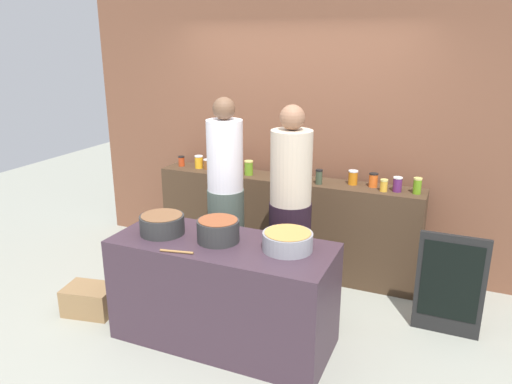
{
  "coord_description": "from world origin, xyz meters",
  "views": [
    {
      "loc": [
        1.58,
        -3.33,
        2.31
      ],
      "look_at": [
        0.0,
        0.35,
        1.05
      ],
      "focal_mm": 34.37,
      "sensor_mm": 36.0,
      "label": 1
    }
  ],
  "objects_px": {
    "preserve_jar_7": "(288,171)",
    "bread_crate": "(90,300)",
    "preserve_jar_1": "(199,162)",
    "cooking_pot_left": "(162,224)",
    "cooking_pot_center": "(218,231)",
    "preserve_jar_9": "(319,177)",
    "cook_with_tongs": "(226,208)",
    "preserve_jar_10": "(353,177)",
    "cooking_pot_right": "(288,241)",
    "cook_in_cap": "(290,222)",
    "preserve_jar_5": "(236,165)",
    "preserve_jar_2": "(207,164)",
    "preserve_jar_13": "(397,184)",
    "preserve_jar_6": "(249,168)",
    "preserve_jar_14": "(417,186)",
    "preserve_jar_12": "(384,185)",
    "preserve_jar_3": "(219,165)",
    "preserve_jar_11": "(373,180)",
    "wooden_spoon": "(177,252)",
    "preserve_jar_8": "(303,175)",
    "chalkboard_sign": "(450,285)",
    "preserve_jar_4": "(226,166)",
    "preserve_jar_0": "(181,161)"
  },
  "relations": [
    {
      "from": "preserve_jar_2",
      "to": "preserve_jar_14",
      "type": "distance_m",
      "value": 2.14
    },
    {
      "from": "preserve_jar_13",
      "to": "cooking_pot_right",
      "type": "distance_m",
      "value": 1.44
    },
    {
      "from": "cook_in_cap",
      "to": "preserve_jar_6",
      "type": "bearing_deg",
      "value": 133.98
    },
    {
      "from": "preserve_jar_9",
      "to": "chalkboard_sign",
      "type": "distance_m",
      "value": 1.5
    },
    {
      "from": "preserve_jar_7",
      "to": "cook_in_cap",
      "type": "bearing_deg",
      "value": -68.93
    },
    {
      "from": "preserve_jar_10",
      "to": "preserve_jar_7",
      "type": "bearing_deg",
      "value": -178.32
    },
    {
      "from": "preserve_jar_14",
      "to": "preserve_jar_2",
      "type": "bearing_deg",
      "value": 179.37
    },
    {
      "from": "preserve_jar_10",
      "to": "bread_crate",
      "type": "height_order",
      "value": "preserve_jar_10"
    },
    {
      "from": "preserve_jar_13",
      "to": "preserve_jar_2",
      "type": "bearing_deg",
      "value": 179.21
    },
    {
      "from": "preserve_jar_3",
      "to": "cooking_pot_right",
      "type": "distance_m",
      "value": 1.85
    },
    {
      "from": "preserve_jar_14",
      "to": "chalkboard_sign",
      "type": "distance_m",
      "value": 0.93
    },
    {
      "from": "cooking_pot_left",
      "to": "cooking_pot_center",
      "type": "xyz_separation_m",
      "value": [
        0.48,
        0.04,
        0.01
      ]
    },
    {
      "from": "preserve_jar_1",
      "to": "wooden_spoon",
      "type": "distance_m",
      "value": 1.88
    },
    {
      "from": "preserve_jar_13",
      "to": "wooden_spoon",
      "type": "relative_size",
      "value": 0.54
    },
    {
      "from": "cooking_pot_right",
      "to": "preserve_jar_7",
      "type": "bearing_deg",
      "value": 109.65
    },
    {
      "from": "preserve_jar_6",
      "to": "preserve_jar_13",
      "type": "distance_m",
      "value": 1.47
    },
    {
      "from": "preserve_jar_14",
      "to": "cooking_pot_left",
      "type": "distance_m",
      "value": 2.26
    },
    {
      "from": "preserve_jar_3",
      "to": "preserve_jar_11",
      "type": "height_order",
      "value": "preserve_jar_11"
    },
    {
      "from": "preserve_jar_10",
      "to": "cooking_pot_left",
      "type": "xyz_separation_m",
      "value": [
        -1.18,
        -1.46,
        -0.13
      ]
    },
    {
      "from": "preserve_jar_5",
      "to": "cooking_pot_center",
      "type": "distance_m",
      "value": 1.5
    },
    {
      "from": "preserve_jar_7",
      "to": "cooking_pot_right",
      "type": "bearing_deg",
      "value": -70.35
    },
    {
      "from": "preserve_jar_1",
      "to": "bread_crate",
      "type": "relative_size",
      "value": 0.32
    },
    {
      "from": "preserve_jar_14",
      "to": "wooden_spoon",
      "type": "height_order",
      "value": "preserve_jar_14"
    },
    {
      "from": "preserve_jar_9",
      "to": "preserve_jar_6",
      "type": "bearing_deg",
      "value": 177.37
    },
    {
      "from": "preserve_jar_2",
      "to": "preserve_jar_12",
      "type": "height_order",
      "value": "preserve_jar_12"
    },
    {
      "from": "cooking_pot_right",
      "to": "cook_with_tongs",
      "type": "xyz_separation_m",
      "value": [
        -0.82,
        0.64,
        -0.06
      ]
    },
    {
      "from": "preserve_jar_0",
      "to": "preserve_jar_13",
      "type": "height_order",
      "value": "preserve_jar_13"
    },
    {
      "from": "preserve_jar_12",
      "to": "cooking_pot_right",
      "type": "distance_m",
      "value": 1.36
    },
    {
      "from": "preserve_jar_8",
      "to": "cook_with_tongs",
      "type": "distance_m",
      "value": 0.84
    },
    {
      "from": "cooking_pot_right",
      "to": "cook_with_tongs",
      "type": "bearing_deg",
      "value": 142.21
    },
    {
      "from": "preserve_jar_7",
      "to": "preserve_jar_5",
      "type": "bearing_deg",
      "value": -179.87
    },
    {
      "from": "wooden_spoon",
      "to": "preserve_jar_0",
      "type": "bearing_deg",
      "value": 120.29
    },
    {
      "from": "preserve_jar_3",
      "to": "cook_with_tongs",
      "type": "relative_size",
      "value": 0.05
    },
    {
      "from": "chalkboard_sign",
      "to": "preserve_jar_1",
      "type": "bearing_deg",
      "value": 166.68
    },
    {
      "from": "preserve_jar_10",
      "to": "cook_with_tongs",
      "type": "bearing_deg",
      "value": -143.24
    },
    {
      "from": "preserve_jar_1",
      "to": "preserve_jar_6",
      "type": "height_order",
      "value": "preserve_jar_6"
    },
    {
      "from": "preserve_jar_1",
      "to": "preserve_jar_13",
      "type": "relative_size",
      "value": 1.0
    },
    {
      "from": "preserve_jar_2",
      "to": "preserve_jar_13",
      "type": "height_order",
      "value": "preserve_jar_13"
    },
    {
      "from": "cooking_pot_left",
      "to": "preserve_jar_7",
      "type": "bearing_deg",
      "value": 69.83
    },
    {
      "from": "preserve_jar_3",
      "to": "bread_crate",
      "type": "distance_m",
      "value": 1.85
    },
    {
      "from": "preserve_jar_9",
      "to": "cook_with_tongs",
      "type": "distance_m",
      "value": 0.95
    },
    {
      "from": "preserve_jar_7",
      "to": "bread_crate",
      "type": "xyz_separation_m",
      "value": [
        -1.28,
        -1.53,
        -0.92
      ]
    },
    {
      "from": "preserve_jar_2",
      "to": "preserve_jar_11",
      "type": "xyz_separation_m",
      "value": [
        1.74,
        0.03,
        0.01
      ]
    },
    {
      "from": "preserve_jar_7",
      "to": "cooking_pot_right",
      "type": "height_order",
      "value": "preserve_jar_7"
    },
    {
      "from": "preserve_jar_8",
      "to": "cook_with_tongs",
      "type": "height_order",
      "value": "cook_with_tongs"
    },
    {
      "from": "cooking_pot_center",
      "to": "cook_in_cap",
      "type": "xyz_separation_m",
      "value": [
        0.36,
        0.62,
        -0.1
      ]
    },
    {
      "from": "preserve_jar_1",
      "to": "preserve_jar_14",
      "type": "distance_m",
      "value": 2.24
    },
    {
      "from": "preserve_jar_5",
      "to": "preserve_jar_0",
      "type": "bearing_deg",
      "value": -178.85
    },
    {
      "from": "preserve_jar_14",
      "to": "cooking_pot_left",
      "type": "relative_size",
      "value": 0.42
    },
    {
      "from": "preserve_jar_4",
      "to": "chalkboard_sign",
      "type": "height_order",
      "value": "preserve_jar_4"
    }
  ]
}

